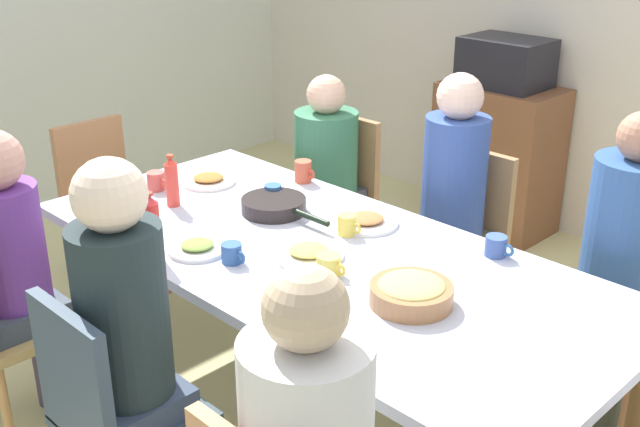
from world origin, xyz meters
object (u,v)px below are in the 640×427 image
at_px(cup_0, 106,185).
at_px(bottle_0, 151,228).
at_px(dining_table, 320,267).
at_px(bowl_0, 411,292).
at_px(chair_7, 110,411).
at_px(plate_2, 366,221).
at_px(microwave, 506,62).
at_px(chair_3, 337,192).
at_px(person_3, 325,163).
at_px(cup_6, 273,193).
at_px(plate_1, 197,248).
at_px(bottle_1, 172,182).
at_px(chair_0, 460,236).
at_px(person_2, 624,246).
at_px(person_0, 452,192).
at_px(cup_3, 329,265).
at_px(cup_1, 303,171).
at_px(person_4, 12,257).
at_px(plate_3, 308,253).
at_px(cup_4, 496,246).
at_px(cup_2, 348,225).
at_px(side_cabinet, 497,158).
at_px(plate_0, 209,180).
at_px(chair_6, 105,199).
at_px(serving_pan, 275,206).
at_px(cup_7, 156,181).
at_px(cup_5, 232,253).
at_px(chair_2, 625,294).
at_px(person_7, 127,326).

distance_m(cup_0, bottle_0, 0.73).
height_order(dining_table, bowl_0, bowl_0).
distance_m(chair_7, plate_2, 1.24).
bearing_deg(microwave, chair_3, -99.00).
xyz_separation_m(person_3, cup_6, (0.30, -0.61, 0.09)).
height_order(plate_1, bottle_0, bottle_0).
bearing_deg(bottle_1, microwave, 85.92).
bearing_deg(cup_0, chair_0, 47.64).
height_order(chair_7, bowl_0, chair_7).
bearing_deg(person_2, chair_7, -114.40).
bearing_deg(person_0, cup_3, -80.53).
xyz_separation_m(person_3, cup_1, (0.22, -0.36, 0.10)).
bearing_deg(person_4, microwave, 86.25).
xyz_separation_m(person_2, plate_3, (-0.78, -0.88, 0.00)).
bearing_deg(cup_4, cup_2, -154.38).
xyz_separation_m(bowl_0, side_cabinet, (-1.08, 2.20, -0.34)).
relative_size(person_0, cup_6, 11.67).
distance_m(chair_3, plate_0, 0.80).
xyz_separation_m(dining_table, cup_3, (0.15, -0.11, 0.10)).
xyz_separation_m(chair_6, bottle_1, (0.80, -0.12, 0.34)).
relative_size(serving_pan, cup_1, 3.98).
distance_m(person_3, cup_0, 1.11).
xyz_separation_m(person_4, serving_pan, (0.39, 0.95, 0.05)).
relative_size(chair_3, person_3, 0.79).
distance_m(bowl_0, cup_3, 0.33).
bearing_deg(person_2, cup_7, -153.00).
bearing_deg(cup_0, dining_table, 13.56).
relative_size(person_3, bowl_0, 4.22).
xyz_separation_m(plate_0, cup_5, (0.71, -0.44, 0.02)).
xyz_separation_m(chair_2, person_7, (-0.78, -1.73, 0.26)).
bearing_deg(bowl_0, side_cabinet, 116.11).
xyz_separation_m(cup_0, microwave, (0.47, 2.38, 0.25)).
distance_m(bowl_0, bottle_1, 1.24).
height_order(dining_table, chair_3, chair_3).
bearing_deg(cup_4, chair_7, -109.89).
bearing_deg(plate_3, side_cabinet, 105.22).
distance_m(plate_1, cup_0, 0.75).
bearing_deg(person_2, serving_pan, -149.60).
height_order(chair_6, cup_1, chair_6).
relative_size(person_3, cup_5, 10.38).
height_order(chair_2, plate_1, chair_2).
bearing_deg(plate_2, chair_3, 140.65).
distance_m(cup_2, bottle_0, 0.74).
height_order(cup_2, microwave, microwave).
relative_size(plate_3, bowl_0, 0.96).
xyz_separation_m(dining_table, bowl_0, (0.49, -0.07, 0.11)).
distance_m(cup_0, cup_1, 0.87).
distance_m(chair_6, cup_0, 0.62).
bearing_deg(person_3, bowl_0, -35.03).
bearing_deg(chair_6, bottle_0, -21.87).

